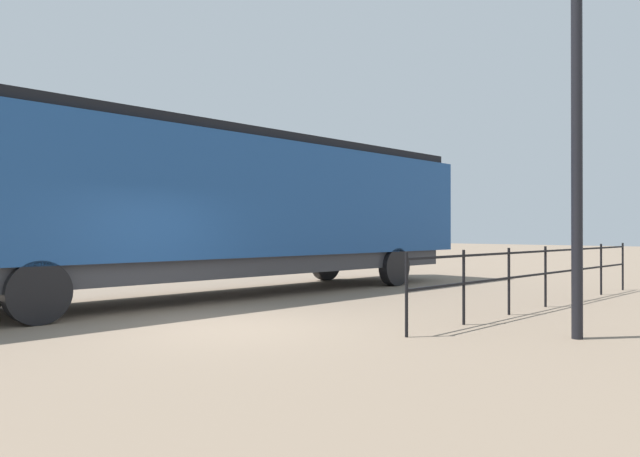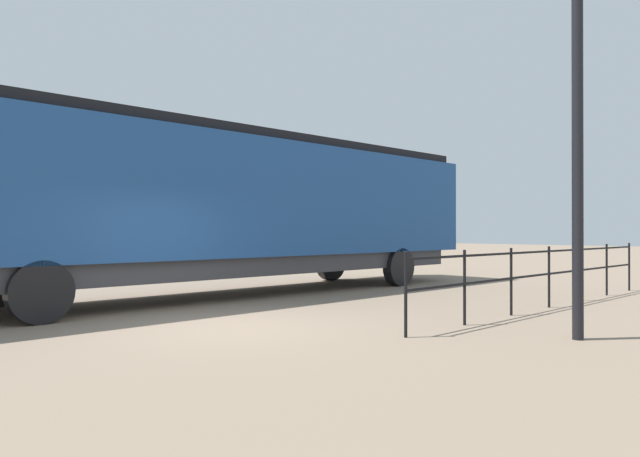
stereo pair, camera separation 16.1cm
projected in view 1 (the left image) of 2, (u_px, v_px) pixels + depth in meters
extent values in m
plane|color=#84705B|center=(221.00, 327.00, 9.61)|extent=(120.00, 120.00, 0.00)
cube|color=navy|center=(227.00, 199.00, 14.32)|extent=(3.10, 15.48, 2.76)
cube|color=black|center=(393.00, 220.00, 19.09)|extent=(2.97, 2.03, 1.94)
cube|color=black|center=(227.00, 139.00, 14.33)|extent=(2.79, 14.86, 0.24)
cube|color=#38383D|center=(227.00, 264.00, 14.31)|extent=(2.79, 14.24, 0.45)
cylinder|color=black|center=(326.00, 263.00, 18.81)|extent=(0.30, 1.10, 1.10)
cylinder|color=black|center=(394.00, 267.00, 16.84)|extent=(0.30, 1.10, 1.10)
cylinder|color=black|center=(37.00, 292.00, 9.81)|extent=(0.30, 1.10, 1.10)
cylinder|color=black|center=(577.00, 145.00, 8.55)|extent=(0.16, 0.16, 5.74)
cube|color=black|center=(545.00, 251.00, 12.14)|extent=(0.04, 9.77, 0.04)
cube|color=black|center=(545.00, 274.00, 12.14)|extent=(0.04, 9.77, 0.04)
cylinder|color=black|center=(407.00, 295.00, 8.67)|extent=(0.05, 0.05, 1.28)
cylinder|color=black|center=(464.00, 287.00, 9.83)|extent=(0.05, 0.05, 1.28)
cylinder|color=black|center=(509.00, 281.00, 10.98)|extent=(0.05, 0.05, 1.28)
cylinder|color=black|center=(545.00, 277.00, 12.14)|extent=(0.05, 0.05, 1.28)
cylinder|color=black|center=(576.00, 273.00, 13.29)|extent=(0.05, 0.05, 1.28)
cylinder|color=black|center=(601.00, 269.00, 14.45)|extent=(0.05, 0.05, 1.28)
cylinder|color=black|center=(623.00, 266.00, 15.60)|extent=(0.05, 0.05, 1.28)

